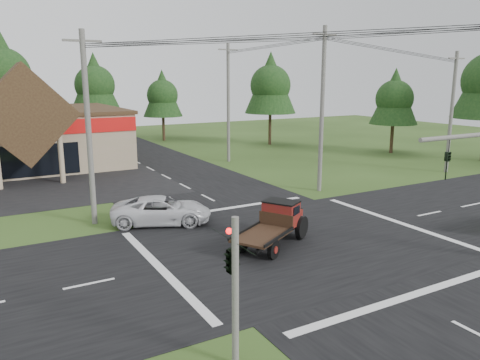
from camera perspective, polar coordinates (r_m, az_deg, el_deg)
ground at (r=23.71m, az=6.64°, el=-7.50°), size 120.00×120.00×0.00m
road_ns at (r=23.71m, az=6.64°, el=-7.48°), size 12.00×120.00×0.02m
road_ew at (r=23.71m, az=6.64°, el=-7.48°), size 120.00×12.00×0.02m
traffic_signal_corner at (r=12.90m, az=-0.97°, el=-8.04°), size 0.53×2.48×4.40m
utility_pole_nw at (r=26.61m, az=-18.01°, el=6.07°), size 2.00×0.30×10.50m
utility_pole_ne at (r=33.61m, az=9.97°, el=8.53°), size 2.00×0.30×11.50m
utility_pole_far at (r=43.86m, az=24.38°, el=7.62°), size 2.00×0.30×10.20m
utility_pole_n at (r=45.31m, az=-1.44°, el=9.46°), size 2.00×0.30×11.20m
tree_row_c at (r=59.05m, az=-26.87°, el=11.73°), size 7.28×7.28×13.13m
tree_row_d at (r=61.41m, az=-17.30°, el=11.20°), size 6.16×6.16×11.11m
tree_row_e at (r=61.76m, az=-9.44°, el=10.34°), size 5.04×5.04×9.09m
tree_side_ne at (r=57.24m, az=3.74°, el=11.68°), size 6.16×6.16×11.11m
tree_side_e_near at (r=53.27m, az=18.33°, el=9.59°), size 5.04×5.04×9.09m
antique_flatbed_truck at (r=22.71m, az=3.91°, el=-5.57°), size 5.28×4.16×2.09m
white_pickup at (r=26.59m, az=-9.53°, el=-3.66°), size 6.05×4.51×1.53m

